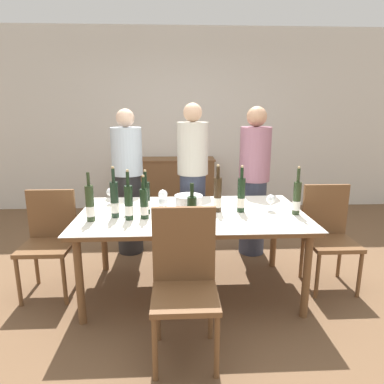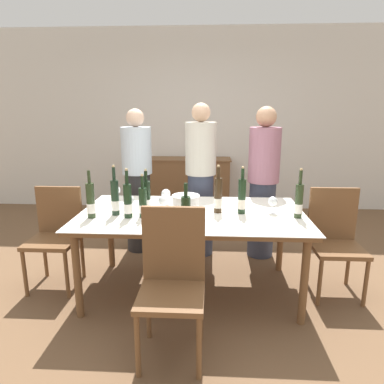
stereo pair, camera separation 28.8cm
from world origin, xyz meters
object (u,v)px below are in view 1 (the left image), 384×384
(person_host, at_px, (128,183))
(wine_bottle_5, at_px, (192,214))
(wine_bottle_6, at_px, (218,195))
(sideboard_cabinet, at_px, (169,185))
(wine_bottle_7, at_px, (297,198))
(person_guest_left, at_px, (193,181))
(wine_bottle_4, at_px, (241,196))
(chair_near_front, at_px, (184,275))
(wine_glass_3, at_px, (271,200))
(person_guest_right, at_px, (254,182))
(wine_bottle_0, at_px, (144,204))
(chair_left_end, at_px, (50,235))
(ice_bucket, at_px, (189,207))
(wine_bottle_2, at_px, (146,199))
(wine_glass_4, at_px, (163,195))
(dining_table, at_px, (192,219))
(wine_bottle_1, at_px, (115,200))
(wine_glass_2, at_px, (111,193))
(wine_bottle_3, at_px, (90,204))
(chair_right_end, at_px, (328,230))
(wine_bottle_8, at_px, (129,203))
(wine_glass_1, at_px, (129,202))
(wine_glass_0, at_px, (164,202))

(person_host, bearing_deg, wine_bottle_5, -64.43)
(wine_bottle_6, bearing_deg, sideboard_cabinet, 100.65)
(wine_bottle_7, height_order, person_guest_left, person_guest_left)
(wine_bottle_4, distance_m, chair_near_front, 0.97)
(wine_glass_3, bearing_deg, person_guest_right, 87.47)
(wine_bottle_0, relative_size, chair_left_end, 0.40)
(sideboard_cabinet, distance_m, ice_bucket, 2.71)
(wine_bottle_2, distance_m, chair_near_front, 0.88)
(wine_bottle_6, bearing_deg, person_guest_right, 58.20)
(wine_glass_4, xyz_separation_m, chair_near_front, (0.17, -1.02, -0.28))
(dining_table, height_order, wine_bottle_5, wine_bottle_5)
(sideboard_cabinet, xyz_separation_m, wine_bottle_1, (-0.39, -2.56, 0.45))
(wine_glass_2, height_order, wine_glass_3, wine_glass_2)
(wine_bottle_3, height_order, chair_right_end, wine_bottle_3)
(sideboard_cabinet, distance_m, wine_bottle_8, 2.67)
(dining_table, distance_m, wine_bottle_7, 0.90)
(wine_bottle_3, xyz_separation_m, person_guest_left, (0.86, 1.02, -0.04))
(wine_glass_4, bearing_deg, sideboard_cabinet, 89.58)
(sideboard_cabinet, distance_m, wine_bottle_0, 2.64)
(wine_bottle_1, xyz_separation_m, chair_right_end, (1.88, 0.19, -0.36))
(dining_table, distance_m, person_host, 1.13)
(wine_bottle_1, xyz_separation_m, person_guest_left, (0.68, 0.93, -0.05))
(wine_bottle_0, bearing_deg, wine_glass_1, 141.34)
(wine_glass_1, bearing_deg, person_guest_right, 34.33)
(person_guest_left, bearing_deg, wine_bottle_7, -48.43)
(wine_bottle_2, height_order, wine_bottle_3, wine_bottle_3)
(wine_bottle_3, distance_m, wine_bottle_5, 0.83)
(wine_bottle_4, bearing_deg, wine_glass_0, -176.46)
(wine_glass_2, distance_m, chair_near_front, 1.30)
(wine_bottle_3, bearing_deg, person_host, 82.20)
(ice_bucket, height_order, wine_bottle_4, wine_bottle_4)
(wine_bottle_3, xyz_separation_m, wine_bottle_8, (0.30, 0.02, -0.00))
(wine_bottle_8, xyz_separation_m, chair_right_end, (1.76, 0.26, -0.35))
(sideboard_cabinet, distance_m, dining_table, 2.48)
(wine_bottle_0, xyz_separation_m, wine_bottle_4, (0.81, 0.14, 0.02))
(wine_bottle_0, relative_size, wine_bottle_6, 0.87)
(sideboard_cabinet, distance_m, chair_right_end, 2.80)
(wine_bottle_1, bearing_deg, chair_right_end, 5.70)
(wine_glass_0, bearing_deg, wine_bottle_5, -60.34)
(wine_glass_0, height_order, chair_left_end, chair_left_end)
(ice_bucket, height_order, wine_bottle_6, wine_bottle_6)
(wine_bottle_2, relative_size, wine_glass_4, 2.63)
(ice_bucket, height_order, wine_bottle_7, wine_bottle_7)
(wine_glass_4, distance_m, chair_near_front, 1.07)
(wine_bottle_1, height_order, wine_bottle_6, wine_bottle_1)
(wine_glass_4, relative_size, person_host, 0.09)
(wine_bottle_2, height_order, chair_right_end, wine_bottle_2)
(wine_bottle_5, relative_size, wine_glass_2, 2.33)
(chair_right_end, relative_size, person_guest_right, 0.57)
(sideboard_cabinet, height_order, wine_glass_2, wine_glass_2)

